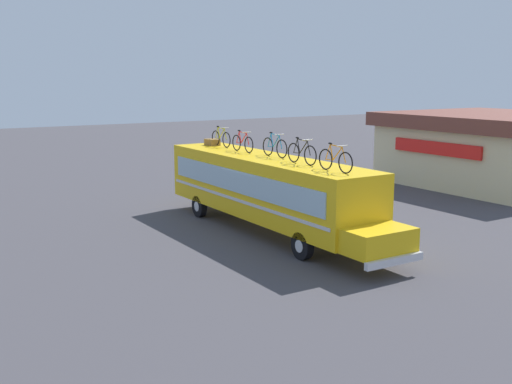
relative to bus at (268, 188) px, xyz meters
The scene contains 9 objects.
ground_plane 1.81m from the bus, behind, with size 120.00×120.00×0.00m, color #423F44.
bus is the anchor object (origin of this frame).
luggage_bag_1 5.20m from the bus, behind, with size 0.70×0.49×0.29m, color olive.
rooftop_bicycle_1 4.61m from the bus, behind, with size 1.70×0.44×0.92m.
rooftop_bicycle_2 2.62m from the bus, behind, with size 1.68×0.44×0.90m.
rooftop_bicycle_3 1.63m from the bus, 83.76° to the left, with size 1.71×0.44×0.96m.
rooftop_bicycle_4 2.76m from the bus, ahead, with size 1.73×0.44×0.95m.
rooftop_bicycle_5 4.61m from the bus, ahead, with size 1.73×0.44×0.94m.
roadside_building 17.55m from the bus, 98.58° to the left, with size 10.54×10.31×4.08m.
Camera 1 is at (20.02, -12.95, 6.02)m, focal length 42.79 mm.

